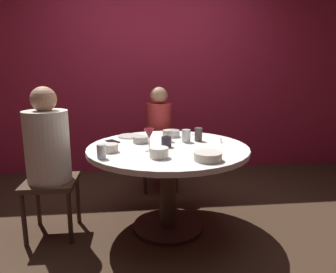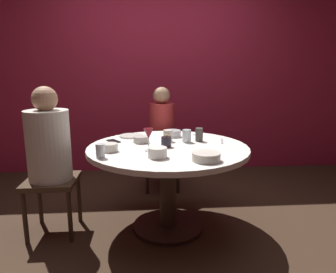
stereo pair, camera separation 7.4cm
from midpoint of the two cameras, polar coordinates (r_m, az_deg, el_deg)
ground_plane at (r=2.74m, az=0.81°, el=-16.72°), size 8.00×8.00×0.00m
back_wall at (r=4.06m, az=-1.30°, el=11.82°), size 6.00×0.10×2.60m
dining_table at (r=2.51m, az=0.84°, el=-5.20°), size 1.31×1.31×0.73m
seated_diner_left at (r=2.56m, az=-20.84°, el=-1.67°), size 0.40×0.40×1.21m
seated_diner_back at (r=3.38m, az=-0.58°, el=1.80°), size 0.40×0.40×1.16m
candle_holder at (r=2.43m, az=0.54°, el=-1.01°), size 0.08×0.08×0.11m
wine_glass at (r=2.29m, az=-2.78°, el=0.37°), size 0.08×0.08×0.18m
dinner_plate at (r=2.84m, az=-6.20°, el=0.12°), size 0.22×0.22×0.01m
cell_phone at (r=2.66m, az=-9.50°, el=-0.87°), size 0.14×0.16×0.01m
bowl_serving_large at (r=2.82m, az=1.60°, el=0.57°), size 0.16×0.16×0.06m
bowl_salad_center at (r=2.13m, az=-1.01°, el=-3.05°), size 0.14×0.14×0.07m
bowl_small_white at (r=2.59m, az=-4.29°, el=-0.57°), size 0.13×0.13×0.06m
bowl_sauce_side at (r=2.34m, az=-10.07°, el=-2.05°), size 0.12×0.12×0.06m
bowl_rice_portion at (r=2.08m, az=8.20°, el=-3.78°), size 0.20×0.20×0.06m
cup_near_candle at (r=2.16m, az=-11.70°, el=-2.70°), size 0.06×0.06×0.10m
cup_by_left_diner at (r=2.65m, az=6.69°, el=0.35°), size 0.07×0.07×0.12m
cup_by_right_diner at (r=2.63m, az=0.76°, el=0.14°), size 0.08×0.08×0.10m
cup_center_front at (r=2.60m, az=4.35°, el=0.09°), size 0.08×0.08×0.11m
fork_near_plate at (r=2.69m, az=10.93°, el=-0.83°), size 0.06×0.18×0.01m
knife_near_plate at (r=2.85m, az=6.36°, el=0.03°), size 0.06×0.18×0.01m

